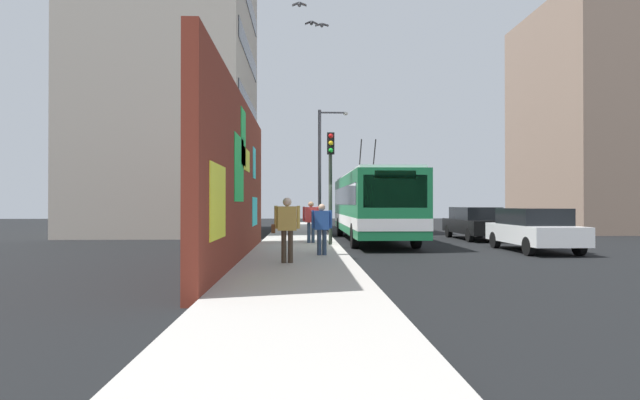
{
  "coord_description": "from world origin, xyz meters",
  "views": [
    {
      "loc": [
        -19.43,
        1.48,
        1.74
      ],
      "look_at": [
        0.53,
        0.75,
        1.9
      ],
      "focal_mm": 28.12,
      "sensor_mm": 36.0,
      "label": 1
    }
  ],
  "objects_px": {
    "parked_car_white": "(533,229)",
    "pedestrian_near_wall": "(287,224)",
    "parked_car_black": "(475,222)",
    "pedestrian_at_curb": "(322,225)",
    "traffic_light": "(331,169)",
    "city_bus": "(372,204)",
    "pedestrian_midblock": "(311,218)",
    "street_lamp": "(323,162)"
  },
  "relations": [
    {
      "from": "city_bus",
      "to": "street_lamp",
      "type": "distance_m",
      "value": 6.22
    },
    {
      "from": "parked_car_black",
      "to": "pedestrian_near_wall",
      "type": "xyz_separation_m",
      "value": [
        -10.63,
        8.88,
        0.36
      ]
    },
    {
      "from": "pedestrian_midblock",
      "to": "traffic_light",
      "type": "relative_size",
      "value": 0.39
    },
    {
      "from": "traffic_light",
      "to": "street_lamp",
      "type": "height_order",
      "value": "street_lamp"
    },
    {
      "from": "city_bus",
      "to": "traffic_light",
      "type": "distance_m",
      "value": 4.54
    },
    {
      "from": "pedestrian_near_wall",
      "to": "traffic_light",
      "type": "relative_size",
      "value": 0.4
    },
    {
      "from": "pedestrian_midblock",
      "to": "city_bus",
      "type": "bearing_deg",
      "value": -46.23
    },
    {
      "from": "parked_car_white",
      "to": "street_lamp",
      "type": "relative_size",
      "value": 0.64
    },
    {
      "from": "city_bus",
      "to": "pedestrian_near_wall",
      "type": "bearing_deg",
      "value": 159.27
    },
    {
      "from": "street_lamp",
      "to": "pedestrian_at_curb",
      "type": "bearing_deg",
      "value": 177.45
    },
    {
      "from": "street_lamp",
      "to": "pedestrian_midblock",
      "type": "bearing_deg",
      "value": 174.19
    },
    {
      "from": "city_bus",
      "to": "parked_car_black",
      "type": "height_order",
      "value": "city_bus"
    },
    {
      "from": "parked_car_white",
      "to": "pedestrian_midblock",
      "type": "relative_size",
      "value": 2.63
    },
    {
      "from": "pedestrian_near_wall",
      "to": "street_lamp",
      "type": "height_order",
      "value": "street_lamp"
    },
    {
      "from": "pedestrian_near_wall",
      "to": "traffic_light",
      "type": "height_order",
      "value": "traffic_light"
    },
    {
      "from": "parked_car_white",
      "to": "parked_car_black",
      "type": "bearing_deg",
      "value": -0.0
    },
    {
      "from": "pedestrian_near_wall",
      "to": "city_bus",
      "type": "bearing_deg",
      "value": -20.73
    },
    {
      "from": "parked_car_white",
      "to": "traffic_light",
      "type": "height_order",
      "value": "traffic_light"
    },
    {
      "from": "pedestrian_at_curb",
      "to": "street_lamp",
      "type": "bearing_deg",
      "value": -2.55
    },
    {
      "from": "parked_car_black",
      "to": "pedestrian_midblock",
      "type": "relative_size",
      "value": 2.91
    },
    {
      "from": "street_lamp",
      "to": "parked_car_black",
      "type": "bearing_deg",
      "value": -121.5
    },
    {
      "from": "city_bus",
      "to": "parked_car_white",
      "type": "xyz_separation_m",
      "value": [
        -5.26,
        -5.2,
        -0.92
      ]
    },
    {
      "from": "parked_car_black",
      "to": "traffic_light",
      "type": "bearing_deg",
      "value": 122.45
    },
    {
      "from": "parked_car_black",
      "to": "pedestrian_at_curb",
      "type": "height_order",
      "value": "pedestrian_at_curb"
    },
    {
      "from": "pedestrian_at_curb",
      "to": "traffic_light",
      "type": "bearing_deg",
      "value": -7.25
    },
    {
      "from": "parked_car_black",
      "to": "street_lamp",
      "type": "height_order",
      "value": "street_lamp"
    },
    {
      "from": "pedestrian_midblock",
      "to": "street_lamp",
      "type": "bearing_deg",
      "value": -5.81
    },
    {
      "from": "parked_car_black",
      "to": "traffic_light",
      "type": "xyz_separation_m",
      "value": [
        -4.67,
        7.35,
        2.26
      ]
    },
    {
      "from": "traffic_light",
      "to": "pedestrian_at_curb",
      "type": "bearing_deg",
      "value": 172.75
    },
    {
      "from": "city_bus",
      "to": "pedestrian_at_curb",
      "type": "xyz_separation_m",
      "value": [
        -7.7,
        2.65,
        -0.68
      ]
    },
    {
      "from": "parked_car_white",
      "to": "pedestrian_at_curb",
      "type": "relative_size",
      "value": 2.79
    },
    {
      "from": "city_bus",
      "to": "pedestrian_near_wall",
      "type": "distance_m",
      "value": 10.41
    },
    {
      "from": "pedestrian_near_wall",
      "to": "traffic_light",
      "type": "distance_m",
      "value": 6.43
    },
    {
      "from": "parked_car_black",
      "to": "traffic_light",
      "type": "distance_m",
      "value": 9.0
    },
    {
      "from": "parked_car_black",
      "to": "parked_car_white",
      "type": "bearing_deg",
      "value": 180.0
    },
    {
      "from": "parked_car_white",
      "to": "parked_car_black",
      "type": "distance_m",
      "value": 6.17
    },
    {
      "from": "parked_car_white",
      "to": "traffic_light",
      "type": "distance_m",
      "value": 7.83
    },
    {
      "from": "parked_car_white",
      "to": "pedestrian_at_curb",
      "type": "height_order",
      "value": "pedestrian_at_curb"
    },
    {
      "from": "traffic_light",
      "to": "street_lamp",
      "type": "distance_m",
      "value": 9.19
    },
    {
      "from": "parked_car_white",
      "to": "pedestrian_near_wall",
      "type": "distance_m",
      "value": 9.94
    },
    {
      "from": "city_bus",
      "to": "pedestrian_near_wall",
      "type": "relative_size",
      "value": 6.7
    },
    {
      "from": "pedestrian_near_wall",
      "to": "traffic_light",
      "type": "xyz_separation_m",
      "value": [
        5.96,
        -1.53,
        1.9
      ]
    }
  ]
}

